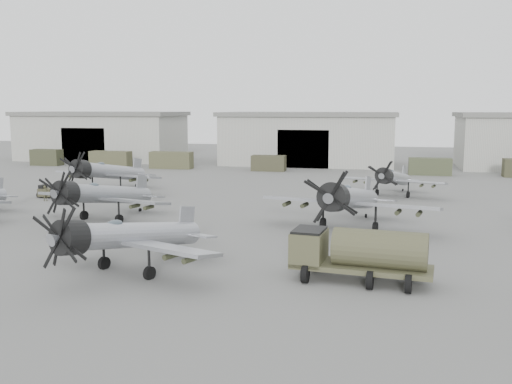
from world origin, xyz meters
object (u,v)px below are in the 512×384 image
Objects in this scene: aircraft_mid_1 at (99,195)px; aircraft_near_1 at (123,236)px; aircraft_far_0 at (105,172)px; fuel_tanker at (359,251)px; ground_crew at (45,193)px; tug_trailer at (61,193)px; aircraft_far_1 at (393,178)px; aircraft_mid_2 at (349,199)px.

aircraft_near_1 is at bearing -43.57° from aircraft_mid_1.
aircraft_far_0 reaches higher than aircraft_near_1.
fuel_tanker is 4.94× the size of ground_crew.
aircraft_mid_1 is at bearing -111.08° from ground_crew.
ground_crew reaches higher than tug_trailer.
fuel_tanker is at bearing -78.43° from aircraft_far_1.
fuel_tanker is at bearing -14.92° from aircraft_mid_1.
aircraft_far_1 is (31.16, 4.38, -0.36)m from aircraft_far_0.
aircraft_near_1 is 1.08× the size of aircraft_far_1.
aircraft_far_1 is 35.09m from tug_trailer.
aircraft_far_0 is at bearing 143.21° from fuel_tanker.
ground_crew is at bearing -105.55° from aircraft_far_0.
aircraft_near_1 is 32.74m from aircraft_far_0.
ground_crew is (-3.37, -6.41, -1.59)m from aircraft_far_0.
aircraft_near_1 is 13.23m from fuel_tanker.
aircraft_far_0 is at bearing -10.00° from ground_crew.
aircraft_mid_1 is 13.77m from ground_crew.
aircraft_far_0 reaches higher than aircraft_mid_1.
aircraft_far_1 reaches higher than tug_trailer.
ground_crew is at bearing 153.70° from fuel_tanker.
aircraft_near_1 is 36.22m from aircraft_far_1.
ground_crew is (-0.60, -1.96, 0.27)m from tug_trailer.
aircraft_far_0 is at bearing 164.77° from aircraft_mid_2.
aircraft_far_1 is (15.12, 32.92, -0.20)m from aircraft_near_1.
aircraft_mid_2 is at bearing 102.18° from fuel_tanker.
aircraft_mid_2 is 8.75× the size of ground_crew.
aircraft_mid_1 reaches higher than aircraft_near_1.
aircraft_far_1 is at bearing 92.19° from fuel_tanker.
aircraft_mid_2 is at bearing -14.46° from aircraft_far_0.
aircraft_mid_1 reaches higher than aircraft_far_1.
aircraft_far_0 is 39.65m from fuel_tanker.
aircraft_mid_2 is 1.25× the size of aircraft_far_1.
tug_trailer is at bearing -109.76° from aircraft_far_0.
aircraft_far_0 is (-16.05, 28.54, 0.16)m from aircraft_near_1.
aircraft_far_1 is 36.20m from ground_crew.
aircraft_far_1 is 31.30m from fuel_tanker.
ground_crew is at bearing -107.67° from tug_trailer.
aircraft_far_1 is 7.03× the size of ground_crew.
aircraft_mid_1 is 16.67m from aircraft_far_0.
aircraft_mid_2 reaches higher than ground_crew.
fuel_tanker is (13.11, 1.68, -0.54)m from aircraft_near_1.
aircraft_far_1 is (23.86, 19.36, -0.26)m from aircraft_mid_1.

